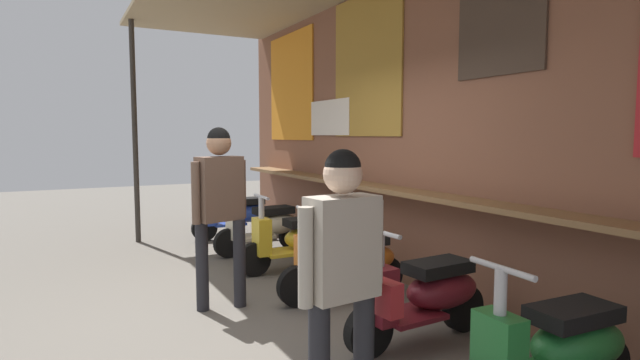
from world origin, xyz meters
name	(u,v)px	position (x,y,z in m)	size (l,w,h in m)	color
ground_plane	(250,316)	(0.00, 0.00, 0.00)	(26.00, 26.00, 0.00)	#605B54
market_stall_facade	(411,99)	(-0.01, 1.84, 2.06)	(9.28, 2.69, 3.70)	brown
scooter_blue	(240,214)	(-3.45, 1.08, 0.39)	(0.47, 1.40, 0.97)	#233D9E
scooter_cream	(266,226)	(-2.29, 1.08, 0.39)	(0.50, 1.40, 0.97)	beige
scooter_yellow	(299,239)	(-1.22, 1.08, 0.39)	(0.46, 1.40, 0.97)	gold
scooter_orange	(350,261)	(0.00, 1.08, 0.39)	(0.48, 1.40, 0.97)	orange
scooter_maroon	(427,294)	(1.19, 1.08, 0.39)	(0.47, 1.40, 0.97)	maroon
scooter_green	(558,351)	(2.39, 1.08, 0.39)	(0.47, 1.40, 0.97)	#237533
shopper_with_handbag	(345,265)	(1.97, -0.16, 0.97)	(0.30, 0.64, 1.60)	#232328
shopper_browsing	(220,197)	(-0.34, -0.17, 1.09)	(0.31, 0.57, 1.75)	#232328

